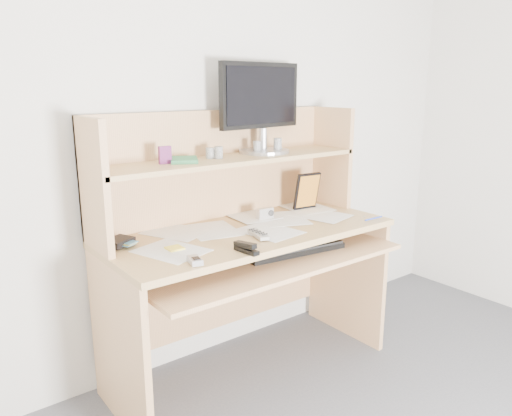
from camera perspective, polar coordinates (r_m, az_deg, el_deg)
back_wall at (r=2.55m, az=-5.04°, el=9.99°), size 3.60×0.04×2.50m
desk at (r=2.46m, az=-1.76°, el=-3.31°), size 1.40×0.70×1.30m
paper_clutter at (r=2.38m, az=-0.64°, el=-2.42°), size 1.32×0.54×0.01m
keyboard at (r=2.39m, az=4.07°, el=-4.56°), size 0.52×0.24×0.03m
tv_remote at (r=2.26m, az=0.25°, el=-3.01°), size 0.08×0.16×0.02m
flip_phone at (r=1.95m, az=-7.01°, el=-5.85°), size 0.06×0.09×0.02m
stapler at (r=2.05m, az=-1.09°, el=-4.48°), size 0.04×0.13×0.04m
wallet at (r=2.22m, az=-15.42°, el=-3.74°), size 0.14×0.13×0.03m
sticky_note_pad at (r=2.13m, az=-9.29°, el=-4.57°), size 0.07×0.07×0.01m
digital_camera at (r=2.56m, az=1.03°, el=-0.58°), size 0.09×0.04×0.05m
game_case at (r=2.74m, az=5.84°, el=1.94°), size 0.15×0.03×0.20m
blue_pen at (r=2.61m, az=13.28°, el=-1.17°), size 0.13×0.01×0.01m
card_box at (r=2.25m, az=-10.36°, el=5.98°), size 0.06×0.02×0.08m
shelf_book at (r=2.31m, az=-8.22°, el=5.47°), size 0.18×0.20×0.02m
chip_stack_a at (r=2.39m, az=-4.31°, el=6.35°), size 0.05×0.05×0.06m
chip_stack_b at (r=2.54m, az=0.12°, el=6.93°), size 0.05×0.05×0.07m
chip_stack_c at (r=2.39m, az=-5.28°, el=6.27°), size 0.05×0.05×0.05m
chip_stack_d at (r=2.60m, az=2.49°, el=7.18°), size 0.05×0.05×0.07m
monitor at (r=2.59m, az=0.58°, el=11.68°), size 0.52×0.26×0.45m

